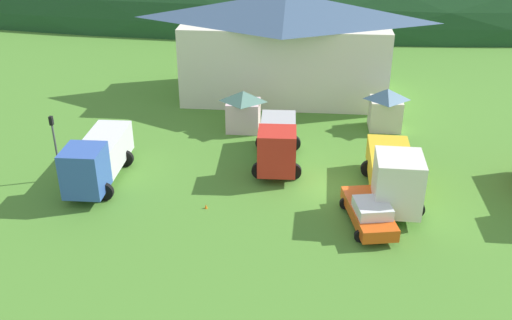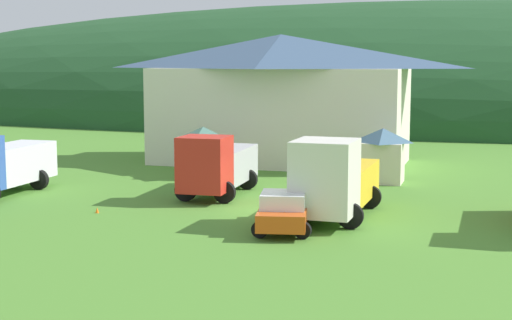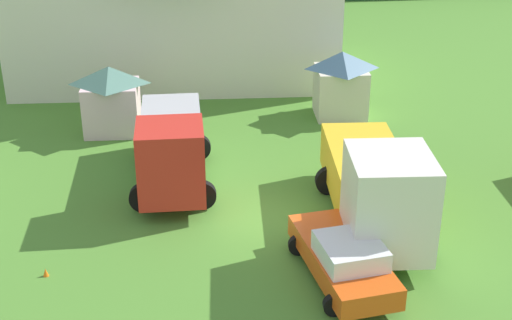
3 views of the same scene
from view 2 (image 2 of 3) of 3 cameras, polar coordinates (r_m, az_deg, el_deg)
The scene contains 9 objects.
ground_plane at distance 36.07m, azimuth 0.33°, elevation -3.74°, with size 200.00×200.00×0.00m, color #4C842D.
forested_hill_backdrop at distance 97.54m, azimuth 11.03°, elevation 3.24°, with size 177.10×60.00×28.19m, color #1E4723.
depot_building at distance 52.17m, azimuth 1.87°, elevation 4.73°, with size 18.03×8.72×8.74m.
play_shed_cream at distance 44.40m, azimuth 9.45°, elevation 0.40°, with size 2.51×2.33×3.15m.
play_shed_pink at distance 45.79m, azimuth -3.96°, elevation 0.65°, with size 2.60×2.26×3.07m.
crane_truck_red at distance 39.59m, azimuth -2.96°, elevation -0.32°, with size 3.30×7.07×3.29m.
heavy_rig_striped at distance 33.90m, azimuth 5.85°, elevation -1.44°, with size 3.43×7.88×3.71m.
service_pickup_orange at distance 31.73m, azimuth 2.10°, elevation -3.79°, with size 3.00×5.18×1.66m.
traffic_cone_near_pickup at distance 36.10m, azimuth -11.80°, elevation -3.90°, with size 0.36×0.36×0.52m, color orange.
Camera 2 is at (10.16, -33.88, 7.05)m, focal length 53.45 mm.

